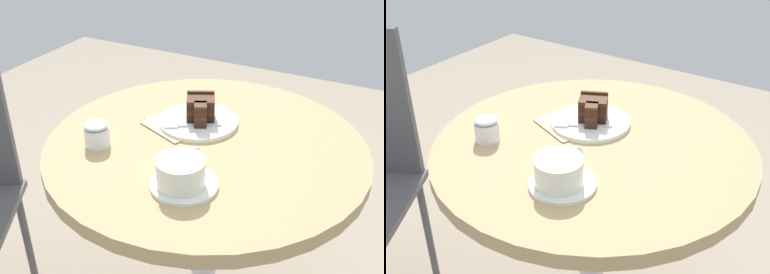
{
  "view_description": "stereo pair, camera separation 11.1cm",
  "coord_description": "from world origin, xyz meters",
  "views": [
    {
      "loc": [
        -0.91,
        -0.43,
        1.3
      ],
      "look_at": [
        -0.06,
        0.01,
        0.74
      ],
      "focal_mm": 45.0,
      "sensor_mm": 36.0,
      "label": 1
    },
    {
      "loc": [
        -0.86,
        -0.53,
        1.3
      ],
      "look_at": [
        -0.06,
        0.01,
        0.74
      ],
      "focal_mm": 45.0,
      "sensor_mm": 36.0,
      "label": 2
    }
  ],
  "objects": [
    {
      "name": "teaspoon",
      "position": [
        -0.15,
        -0.02,
        0.71
      ],
      "size": [
        0.1,
        0.05,
        0.0
      ],
      "rotation": [
        0.0,
        0.0,
        5.85
      ],
      "color": "silver",
      "rests_on": "saucer"
    },
    {
      "name": "fork",
      "position": [
        0.03,
        0.07,
        0.72
      ],
      "size": [
        0.09,
        0.13,
        0.0
      ],
      "rotation": [
        0.0,
        0.0,
        2.1
      ],
      "color": "silver",
      "rests_on": "cake_plate"
    },
    {
      "name": "coffee_cup",
      "position": [
        -0.19,
        -0.04,
        0.74
      ],
      "size": [
        0.14,
        0.1,
        0.06
      ],
      "color": "silver",
      "rests_on": "saucer"
    },
    {
      "name": "cafe_table",
      "position": [
        0.0,
        0.0,
        0.59
      ],
      "size": [
        0.78,
        0.78,
        0.7
      ],
      "color": "tan",
      "rests_on": "ground"
    },
    {
      "name": "napkin",
      "position": [
        0.06,
        0.09,
        0.7
      ],
      "size": [
        0.22,
        0.21,
        0.0
      ],
      "rotation": [
        0.0,
        0.0,
        2.62
      ],
      "color": "beige",
      "rests_on": "cafe_table"
    },
    {
      "name": "cake_slice",
      "position": [
        0.08,
        0.05,
        0.75
      ],
      "size": [
        0.1,
        0.09,
        0.07
      ],
      "rotation": [
        0.0,
        0.0,
        3.59
      ],
      "color": "#381E14",
      "rests_on": "cake_plate"
    },
    {
      "name": "cake_plate",
      "position": [
        0.07,
        0.06,
        0.71
      ],
      "size": [
        0.21,
        0.21,
        0.01
      ],
      "color": "silver",
      "rests_on": "cafe_table"
    },
    {
      "name": "sugar_pot",
      "position": [
        -0.13,
        0.22,
        0.73
      ],
      "size": [
        0.06,
        0.06,
        0.06
      ],
      "color": "silver",
      "rests_on": "cafe_table"
    },
    {
      "name": "saucer",
      "position": [
        -0.19,
        -0.04,
        0.71
      ],
      "size": [
        0.14,
        0.14,
        0.01
      ],
      "color": "silver",
      "rests_on": "cafe_table"
    }
  ]
}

